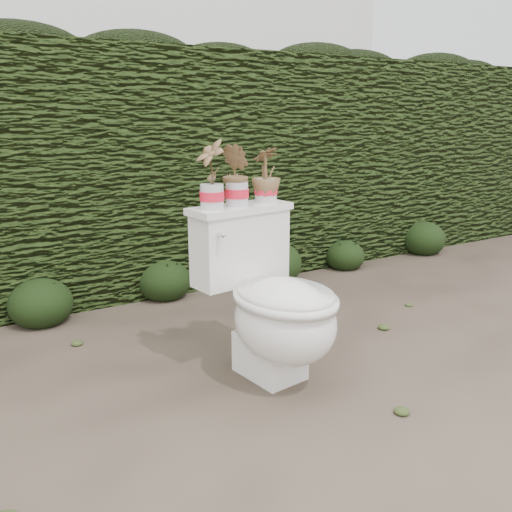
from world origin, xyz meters
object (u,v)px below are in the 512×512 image
potted_plant_center (237,177)px  potted_plant_left (212,176)px  toilet (273,304)px

potted_plant_center → potted_plant_left: bearing=-79.7°
potted_plant_left → potted_plant_center: (0.14, 0.02, -0.01)m
potted_plant_left → potted_plant_center: bearing=90.2°
potted_plant_left → potted_plant_center: potted_plant_left is taller
toilet → potted_plant_center: size_ratio=2.89×
potted_plant_center → toilet: bearing=14.8°
potted_plant_left → toilet: bearing=33.5°
toilet → potted_plant_left: (-0.19, 0.22, 0.57)m
toilet → potted_plant_center: bearing=94.5°
toilet → potted_plant_center: potted_plant_center is taller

